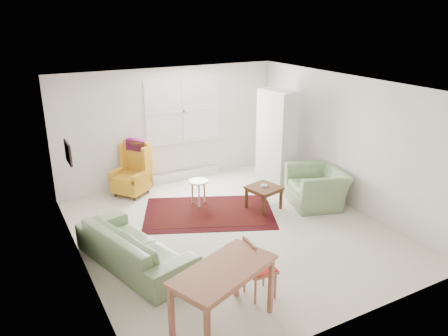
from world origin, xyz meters
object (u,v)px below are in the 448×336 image
desk (224,298)px  desk_chair (260,267)px  cabinet (276,139)px  armchair (317,183)px  coffee_table (264,198)px  wingback_chair (130,169)px  stool (199,192)px  sofa (134,239)px

desk → desk_chair: (0.73, 0.33, 0.01)m
cabinet → desk: (-3.19, -3.52, -0.63)m
armchair → coffee_table: (-1.03, 0.31, -0.21)m
desk → wingback_chair: bearing=86.7°
stool → desk: bearing=-110.6°
armchair → coffee_table: size_ratio=2.01×
wingback_chair → stool: (1.01, -1.12, -0.30)m
wingback_chair → coffee_table: (2.02, -1.88, -0.33)m
sofa → cabinet: size_ratio=1.02×
armchair → wingback_chair: 3.75m
armchair → wingback_chair: wingback_chair is taller
armchair → stool: 2.31m
desk_chair → wingback_chair: bearing=9.6°
cabinet → stool: bearing=177.4°
stool → wingback_chair: bearing=131.9°
desk_chair → sofa: bearing=42.0°
stool → desk: size_ratio=0.40×
armchair → wingback_chair: bearing=-107.9°
armchair → sofa: bearing=-65.9°
desk → coffee_table: bearing=48.6°
wingback_chair → desk_chair: wingback_chair is taller
coffee_table → cabinet: bearing=45.7°
wingback_chair → cabinet: cabinet is taller
sofa → armchair: bearing=-99.4°
coffee_table → desk_chair: bearing=-124.5°
wingback_chair → cabinet: bearing=35.6°
coffee_table → stool: (-1.02, 0.76, 0.03)m
coffee_table → cabinet: cabinet is taller
wingback_chair → stool: size_ratio=2.16×
coffee_table → stool: bearing=143.2°
wingback_chair → stool: wingback_chair is taller
coffee_table → stool: size_ratio=1.08×
stool → cabinet: (1.93, 0.18, 0.78)m
coffee_table → desk: size_ratio=0.43×
armchair → cabinet: cabinet is taller
coffee_table → desk: desk is taller
coffee_table → stool: stool is taller
desk → desk_chair: size_ratio=1.52×
armchair → desk: bearing=-37.7°
stool → coffee_table: bearing=-36.8°
coffee_table → cabinet: (0.92, 0.94, 0.81)m
cabinet → desk: size_ratio=1.61×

